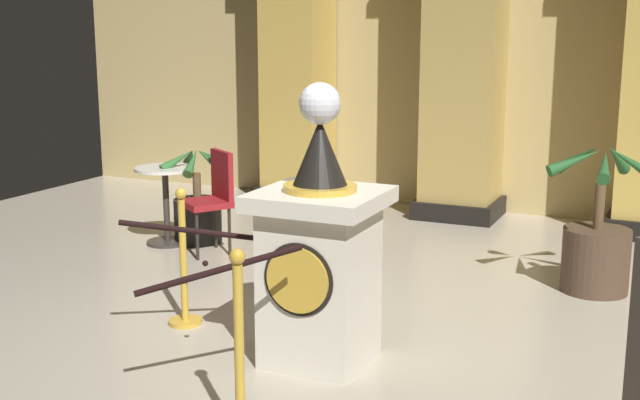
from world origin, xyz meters
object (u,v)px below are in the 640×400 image
stanchion_near (184,278)px  potted_palm_left (198,210)px  cafe_table (166,195)px  stanchion_far (240,379)px  potted_palm_right (596,247)px  pedestal_clock (320,256)px  cafe_chair_red (213,193)px

stanchion_near → potted_palm_left: (-1.18, 1.99, -0.02)m
stanchion_near → cafe_table: (-1.41, 1.80, 0.14)m
stanchion_far → potted_palm_right: potted_palm_right is taller
potted_palm_left → potted_palm_right: 3.74m
stanchion_far → pedestal_clock: bearing=94.5°
cafe_table → potted_palm_left: bearing=39.1°
stanchion_far → cafe_table: size_ratio=1.35×
stanchion_far → cafe_chair_red: stanchion_far is taller
potted_palm_left → cafe_table: potted_palm_left is taller
pedestal_clock → cafe_chair_red: 2.73m
stanchion_near → cafe_chair_red: (-0.82, 1.71, 0.23)m
pedestal_clock → cafe_chair_red: pedestal_clock is taller
stanchion_far → cafe_table: stanchion_far is taller
potted_palm_right → potted_palm_left: bearing=-180.0°
potted_palm_right → stanchion_far: bearing=-111.7°
potted_palm_right → cafe_chair_red: (-3.38, -0.28, 0.20)m
potted_palm_right → cafe_table: bearing=-177.3°
pedestal_clock → stanchion_far: 1.20m
pedestal_clock → cafe_table: size_ratio=2.31×
stanchion_near → stanchion_far: stanchion_far is taller
stanchion_far → cafe_chair_red: bearing=123.9°
potted_palm_right → cafe_chair_red: potted_palm_right is taller
stanchion_near → cafe_chair_red: bearing=115.5°
cafe_chair_red → stanchion_near: bearing=-64.5°
potted_palm_left → cafe_table: 0.34m
pedestal_clock → potted_palm_right: size_ratio=1.43×
cafe_table → stanchion_far: bearing=-49.9°
cafe_table → cafe_chair_red: cafe_chair_red is taller
pedestal_clock → potted_palm_left: pedestal_clock is taller
pedestal_clock → potted_palm_left: bearing=136.8°
stanchion_far → cafe_chair_red: size_ratio=1.07×
potted_palm_left → cafe_chair_red: 0.52m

